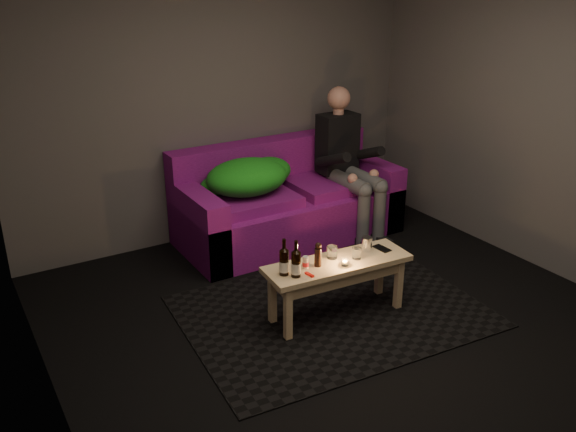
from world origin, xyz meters
The scene contains 17 objects.
floor centered at (0.00, 0.00, 0.00)m, with size 4.50×4.50×0.00m, color black.
room centered at (0.00, 0.47, 1.64)m, with size 4.50×4.50×4.50m.
rug centered at (0.00, 0.41, 0.01)m, with size 2.20×1.60×0.01m, color black.
sofa centered at (0.45, 1.82, 0.33)m, with size 2.09×0.94×0.90m.
green_blanket centered at (0.05, 1.81, 0.68)m, with size 0.92×0.63×0.31m.
person centered at (1.03, 1.65, 0.72)m, with size 0.38×0.87×1.39m.
coffee_table centered at (0.00, 0.36, 0.37)m, with size 1.12×0.43×0.45m.
beer_bottle_a centered at (-0.43, 0.38, 0.55)m, with size 0.07×0.07×0.27m.
beer_bottle_b centered at (-0.38, 0.31, 0.55)m, with size 0.07×0.07×0.27m.
salt_shaker centered at (-0.25, 0.39, 0.50)m, with size 0.04×0.04×0.09m, color silver.
pepper_mill centered at (-0.16, 0.37, 0.52)m, with size 0.05×0.05×0.14m, color black.
tumbler_back centered at (0.00, 0.42, 0.50)m, with size 0.08×0.08×0.09m, color white.
tealight centered at (0.01, 0.27, 0.47)m, with size 0.06×0.06×0.04m.
tumbler_front centered at (0.15, 0.32, 0.49)m, with size 0.07×0.07×0.08m, color white.
steel_cup centered at (0.30, 0.39, 0.50)m, with size 0.08×0.08×0.11m, color silver.
smartphone centered at (0.41, 0.35, 0.45)m, with size 0.07×0.14×0.01m, color black.
red_lighter centered at (-0.29, 0.28, 0.46)m, with size 0.02×0.08×0.01m, color red.
Camera 1 is at (-2.36, -2.85, 2.42)m, focal length 38.00 mm.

